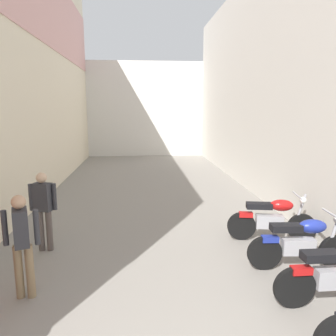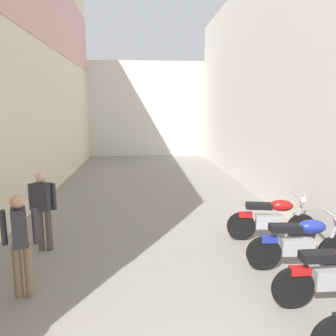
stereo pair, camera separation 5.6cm
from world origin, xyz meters
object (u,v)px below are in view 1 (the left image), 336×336
Objects in this scene: motorcycle_fifth at (272,218)px; pedestrian_mid_alley at (22,239)px; motorcycle_fourth at (302,242)px; pedestrian_further_down at (43,206)px.

motorcycle_fifth is 4.82m from pedestrian_mid_alley.
motorcycle_fifth is at bearing 90.01° from motorcycle_fourth.
pedestrian_further_down is (-0.16, 1.65, 0.00)m from pedestrian_mid_alley.
pedestrian_further_down is (-4.64, 1.18, 0.42)m from motorcycle_fourth.
motorcycle_fourth is 1.18× the size of pedestrian_mid_alley.
motorcycle_fourth and motorcycle_fifth have the same top height.
motorcycle_fifth is 4.65m from pedestrian_further_down.
pedestrian_mid_alley is at bearing -174.01° from motorcycle_fourth.
pedestrian_mid_alley is 1.00× the size of pedestrian_further_down.
motorcycle_fourth is at bearing -14.28° from pedestrian_further_down.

